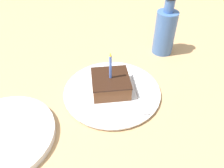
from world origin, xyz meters
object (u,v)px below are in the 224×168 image
Objects in this scene: cake_slice at (111,84)px; fork at (139,94)px; plate at (112,91)px; bottle at (165,31)px; side_plate at (2,136)px.

fork is (-0.03, -0.08, -0.02)m from cake_slice.
bottle is (0.20, -0.21, 0.08)m from plate.
fork is (-0.03, -0.08, 0.01)m from plate.
cake_slice is at bearing 68.71° from fork.
plate is 0.08m from fork.
plate is at bearing -114.92° from cake_slice.
fork is 0.89× the size of bottle.
plate is 1.36× the size of bottle.
side_plate is (-0.10, 0.36, -0.01)m from fork.
bottle is (0.20, -0.22, 0.05)m from cake_slice.
cake_slice is 0.70× the size of fork.
cake_slice reaches higher than plate.
bottle reaches higher than fork.
bottle is at bearing -56.57° from side_plate.
side_plate is at bearing 105.21° from fork.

